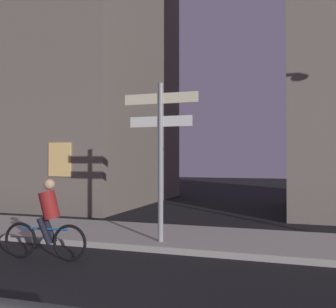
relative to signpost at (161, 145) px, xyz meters
The scene contains 4 objects.
sidewalk_kerb 2.51m from the signpost, 128.00° to the left, with size 40.00×2.82×0.14m, color #9E9991.
signpost is the anchor object (origin of this frame).
cyclist 2.94m from the signpost, 136.47° to the right, with size 1.82×0.35×1.61m.
building_left_block 12.71m from the signpost, 136.47° to the left, with size 10.17×9.04×14.92m.
Camera 1 is at (3.65, -2.69, 1.99)m, focal length 41.53 mm.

